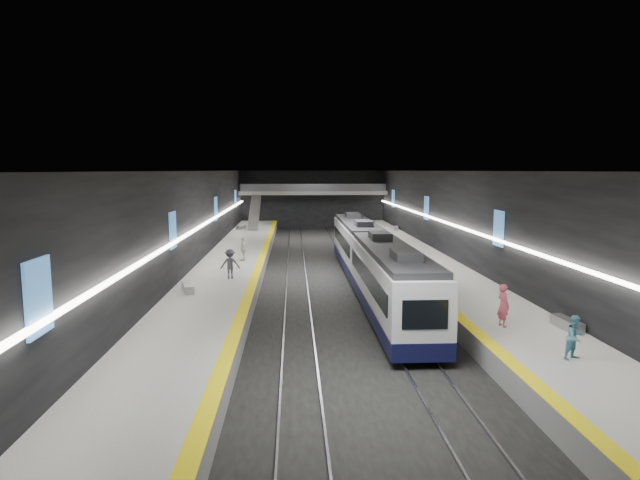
{
  "coord_description": "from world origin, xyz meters",
  "views": [
    {
      "loc": [
        -2.71,
        -40.11,
        8.05
      ],
      "look_at": [
        -0.48,
        4.59,
        2.2
      ],
      "focal_mm": 30.0,
      "sensor_mm": 36.0,
      "label": 1
    }
  ],
  "objects": [
    {
      "name": "bench_left_far",
      "position": [
        -9.03,
        24.53,
        1.22
      ],
      "size": [
        1.1,
        1.88,
        0.44
      ],
      "primitive_type": "cube",
      "rotation": [
        0.0,
        0.0,
        -0.35
      ],
      "color": "#99999E",
      "rests_on": "platform_left"
    },
    {
      "name": "ceiling",
      "position": [
        0.0,
        0.0,
        8.0
      ],
      "size": [
        20.0,
        70.0,
        0.04
      ],
      "primitive_type": "cube",
      "rotation": [
        3.14,
        0.0,
        0.0
      ],
      "color": "beige",
      "rests_on": "wall_left"
    },
    {
      "name": "passenger_right_b",
      "position": [
        7.78,
        -21.32,
        1.84
      ],
      "size": [
        1.0,
        0.9,
        1.68
      ],
      "primitive_type": "imported",
      "rotation": [
        0.0,
        0.0,
        0.38
      ],
      "color": "#5197B0",
      "rests_on": "platform_right"
    },
    {
      "name": "tactile_strip_right",
      "position": [
        5.3,
        0.0,
        1.02
      ],
      "size": [
        0.6,
        70.0,
        0.02
      ],
      "primitive_type": "cube",
      "color": "yellow",
      "rests_on": "platform_right"
    },
    {
      "name": "escalator",
      "position": [
        -7.5,
        26.0,
        2.9
      ],
      "size": [
        1.2,
        7.5,
        3.92
      ],
      "primitive_type": "cube",
      "rotation": [
        0.44,
        0.0,
        0.0
      ],
      "color": "#99999E",
      "rests_on": "platform_left"
    },
    {
      "name": "cove_light_right",
      "position": [
        9.8,
        0.0,
        3.8
      ],
      "size": [
        0.25,
        68.6,
        0.12
      ],
      "primitive_type": "cube",
      "color": "white",
      "rests_on": "wall_right"
    },
    {
      "name": "bench_left_near",
      "position": [
        -8.92,
        -9.1,
        1.23
      ],
      "size": [
        1.07,
        1.96,
        0.46
      ],
      "primitive_type": "cube",
      "rotation": [
        0.0,
        0.0,
        0.3
      ],
      "color": "#99999E",
      "rests_on": "platform_left"
    },
    {
      "name": "passenger_left_a",
      "position": [
        -6.65,
        1.43,
        1.93
      ],
      "size": [
        0.75,
        1.17,
        1.86
      ],
      "primitive_type": "imported",
      "rotation": [
        0.0,
        0.0,
        -1.27
      ],
      "color": "silver",
      "rests_on": "platform_left"
    },
    {
      "name": "train",
      "position": [
        2.5,
        -4.65,
        2.2
      ],
      "size": [
        2.69,
        30.04,
        3.6
      ],
      "color": "#0E0F34",
      "rests_on": "ground"
    },
    {
      "name": "mezzanine_bridge",
      "position": [
        0.0,
        32.93,
        5.04
      ],
      "size": [
        20.0,
        3.0,
        1.5
      ],
      "color": "gray",
      "rests_on": "wall_left"
    },
    {
      "name": "tile_surface_left",
      "position": [
        -7.5,
        0.0,
        1.01
      ],
      "size": [
        5.0,
        70.0,
        0.02
      ],
      "primitive_type": "cube",
      "color": "#9D9D98",
      "rests_on": "platform_left"
    },
    {
      "name": "tile_surface_right",
      "position": [
        7.5,
        0.0,
        1.01
      ],
      "size": [
        5.0,
        70.0,
        0.02
      ],
      "primitive_type": "cube",
      "color": "#9D9D98",
      "rests_on": "platform_right"
    },
    {
      "name": "platform_right",
      "position": [
        7.5,
        0.0,
        0.5
      ],
      "size": [
        5.0,
        70.0,
        1.0
      ],
      "primitive_type": "cube",
      "color": "slate",
      "rests_on": "ground"
    },
    {
      "name": "platform_left",
      "position": [
        -7.5,
        0.0,
        0.5
      ],
      "size": [
        5.0,
        70.0,
        1.0
      ],
      "primitive_type": "cube",
      "color": "slate",
      "rests_on": "ground"
    },
    {
      "name": "bench_right_far",
      "position": [
        9.5,
        22.61,
        1.21
      ],
      "size": [
        0.69,
        1.79,
        0.43
      ],
      "primitive_type": "cube",
      "rotation": [
        0.0,
        0.0,
        -0.12
      ],
      "color": "#99999E",
      "rests_on": "platform_right"
    },
    {
      "name": "tactile_strip_left",
      "position": [
        -5.3,
        0.0,
        1.02
      ],
      "size": [
        0.6,
        70.0,
        0.02
      ],
      "primitive_type": "cube",
      "color": "yellow",
      "rests_on": "platform_left"
    },
    {
      "name": "passenger_right_a",
      "position": [
        6.74,
        -17.02,
        1.98
      ],
      "size": [
        0.62,
        0.8,
        1.97
      ],
      "primitive_type": "imported",
      "rotation": [
        0.0,
        0.0,
        1.8
      ],
      "color": "#BE4759",
      "rests_on": "platform_right"
    },
    {
      "name": "ad_posters",
      "position": [
        -0.0,
        1.0,
        4.5
      ],
      "size": [
        19.94,
        53.5,
        2.2
      ],
      "color": "#4480CD",
      "rests_on": "wall_left"
    },
    {
      "name": "bench_right_near",
      "position": [
        9.5,
        -17.47,
        1.23
      ],
      "size": [
        0.68,
        1.95,
        0.47
      ],
      "primitive_type": "cube",
      "rotation": [
        0.0,
        0.0,
        0.08
      ],
      "color": "#99999E",
      "rests_on": "platform_right"
    },
    {
      "name": "ground",
      "position": [
        0.0,
        0.0,
        0.0
      ],
      "size": [
        70.0,
        70.0,
        0.0
      ],
      "primitive_type": "plane",
      "color": "black",
      "rests_on": "ground"
    },
    {
      "name": "passenger_left_b",
      "position": [
        -6.86,
        -5.53,
        1.97
      ],
      "size": [
        1.34,
        0.87,
        1.95
      ],
      "primitive_type": "imported",
      "rotation": [
        0.0,
        0.0,
        3.26
      ],
      "color": "#46454D",
      "rests_on": "platform_left"
    },
    {
      "name": "wall_back",
      "position": [
        0.0,
        35.0,
        4.0
      ],
      "size": [
        20.0,
        0.04,
        8.0
      ],
      "primitive_type": "cube",
      "color": "black",
      "rests_on": "ground"
    },
    {
      "name": "rails",
      "position": [
        -0.0,
        0.0,
        0.06
      ],
      "size": [
        6.52,
        70.0,
        0.12
      ],
      "color": "gray",
      "rests_on": "ground"
    },
    {
      "name": "wall_right",
      "position": [
        10.0,
        0.0,
        4.0
      ],
      "size": [
        0.04,
        70.0,
        8.0
      ],
      "primitive_type": "cube",
      "color": "black",
      "rests_on": "ground"
    },
    {
      "name": "wall_left",
      "position": [
        -10.0,
        0.0,
        4.0
      ],
      "size": [
        0.04,
        70.0,
        8.0
      ],
      "primitive_type": "cube",
      "color": "black",
      "rests_on": "ground"
    },
    {
      "name": "cove_light_left",
      "position": [
        -9.8,
        0.0,
        3.8
      ],
      "size": [
        0.25,
        68.6,
        0.12
      ],
      "primitive_type": "cube",
      "color": "white",
      "rests_on": "wall_left"
    }
  ]
}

